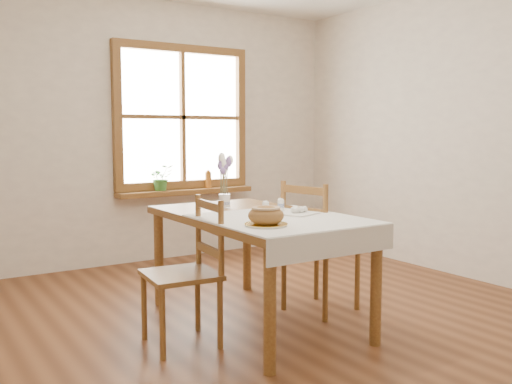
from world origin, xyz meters
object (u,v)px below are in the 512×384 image
Objects in this scene: chair_right at (321,246)px; chair_left at (181,272)px; flower_vase at (225,202)px; dining_table at (256,227)px; bread_plate at (266,225)px.

chair_left is at bearing 80.93° from chair_right.
chair_right is at bearing -34.76° from flower_vase.
flower_vase reaches higher than dining_table.
dining_table is 17.28× the size of flower_vase.
chair_right is at bearing -1.34° from dining_table.
dining_table is 0.64m from chair_left.
bread_plate reaches higher than dining_table.
chair_right reaches higher than dining_table.
chair_left is 9.71× the size of flower_vase.
flower_vase is at bearing 42.66° from chair_right.
chair_right is (1.15, 0.07, 0.03)m from chair_left.
chair_right is (0.55, -0.01, -0.19)m from dining_table.
dining_table is at bearing 63.28° from bread_plate.
chair_left reaches higher than bread_plate.
chair_right is 10.28× the size of flower_vase.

